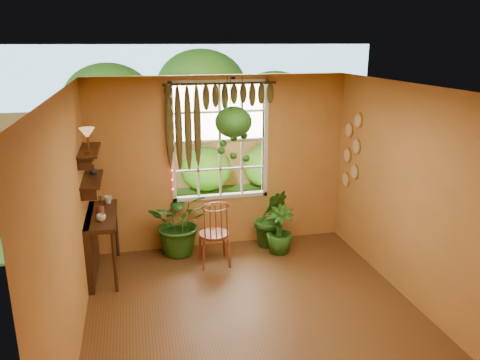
{
  "coord_description": "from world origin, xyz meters",
  "views": [
    {
      "loc": [
        -1.3,
        -4.69,
        3.17
      ],
      "look_at": [
        0.06,
        1.15,
        1.39
      ],
      "focal_mm": 35.0,
      "sensor_mm": 36.0,
      "label": 1
    }
  ],
  "objects_px": {
    "potted_plant_mid": "(270,218)",
    "hanging_basket": "(233,127)",
    "counter_ledge": "(95,238)",
    "potted_plant_left": "(180,222)",
    "windsor_chair": "(214,243)"
  },
  "relations": [
    {
      "from": "potted_plant_mid",
      "to": "hanging_basket",
      "type": "xyz_separation_m",
      "value": [
        -0.62,
        -0.1,
        1.51
      ]
    },
    {
      "from": "counter_ledge",
      "to": "hanging_basket",
      "type": "relative_size",
      "value": 0.97
    },
    {
      "from": "potted_plant_left",
      "to": "hanging_basket",
      "type": "distance_m",
      "value": 1.68
    },
    {
      "from": "windsor_chair",
      "to": "potted_plant_left",
      "type": "xyz_separation_m",
      "value": [
        -0.44,
        0.49,
        0.18
      ]
    },
    {
      "from": "potted_plant_left",
      "to": "hanging_basket",
      "type": "bearing_deg",
      "value": -10.0
    },
    {
      "from": "potted_plant_left",
      "to": "potted_plant_mid",
      "type": "relative_size",
      "value": 1.09
    },
    {
      "from": "potted_plant_left",
      "to": "potted_plant_mid",
      "type": "distance_m",
      "value": 1.43
    },
    {
      "from": "potted_plant_left",
      "to": "hanging_basket",
      "type": "relative_size",
      "value": 0.84
    },
    {
      "from": "potted_plant_mid",
      "to": "hanging_basket",
      "type": "height_order",
      "value": "hanging_basket"
    },
    {
      "from": "potted_plant_left",
      "to": "windsor_chair",
      "type": "bearing_deg",
      "value": -47.8
    },
    {
      "from": "counter_ledge",
      "to": "potted_plant_mid",
      "type": "distance_m",
      "value": 2.68
    },
    {
      "from": "counter_ledge",
      "to": "hanging_basket",
      "type": "height_order",
      "value": "hanging_basket"
    },
    {
      "from": "counter_ledge",
      "to": "potted_plant_mid",
      "type": "bearing_deg",
      "value": 8.16
    },
    {
      "from": "hanging_basket",
      "to": "windsor_chair",
      "type": "bearing_deg",
      "value": -136.95
    },
    {
      "from": "windsor_chair",
      "to": "hanging_basket",
      "type": "height_order",
      "value": "hanging_basket"
    }
  ]
}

